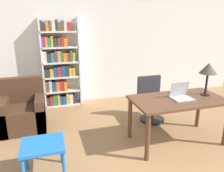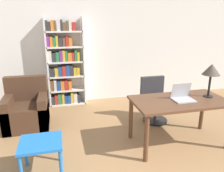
% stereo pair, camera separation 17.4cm
% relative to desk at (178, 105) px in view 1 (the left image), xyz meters
% --- Properties ---
extents(wall_back, '(8.00, 0.06, 2.70)m').
position_rel_desk_xyz_m(wall_back, '(-0.70, 2.48, 0.68)').
color(wall_back, white).
rests_on(wall_back, ground_plane).
extents(desk, '(1.53, 0.82, 0.78)m').
position_rel_desk_xyz_m(desk, '(0.00, 0.00, 0.00)').
color(desk, brown).
rests_on(desk, ground_plane).
extents(laptop, '(0.33, 0.26, 0.27)m').
position_rel_desk_xyz_m(laptop, '(0.04, -0.01, 0.16)').
color(laptop, '#B2B2B7').
rests_on(laptop, desk).
extents(table_lamp, '(0.29, 0.29, 0.55)m').
position_rel_desk_xyz_m(table_lamp, '(0.54, 0.03, 0.55)').
color(table_lamp, black).
rests_on(table_lamp, desk).
extents(office_chair, '(0.52, 0.52, 0.90)m').
position_rel_desk_xyz_m(office_chair, '(-0.00, 0.93, -0.26)').
color(office_chair, black).
rests_on(office_chair, ground_plane).
extents(side_table_blue, '(0.55, 0.50, 0.48)m').
position_rel_desk_xyz_m(side_table_blue, '(-2.16, -0.26, -0.27)').
color(side_table_blue, blue).
rests_on(side_table_blue, ground_plane).
extents(armchair, '(0.80, 0.74, 0.95)m').
position_rel_desk_xyz_m(armchair, '(-2.53, 1.28, -0.36)').
color(armchair, '#472D1E').
rests_on(armchair, ground_plane).
extents(bookshelf, '(0.87, 0.28, 2.09)m').
position_rel_desk_xyz_m(bookshelf, '(-1.75, 2.29, 0.32)').
color(bookshelf, white).
rests_on(bookshelf, ground_plane).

